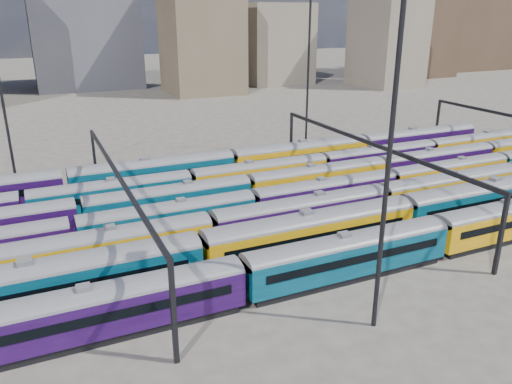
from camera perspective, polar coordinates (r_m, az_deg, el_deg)
name	(u,v)px	position (r m, az deg, el deg)	size (l,w,h in m)	color
ground	(295,215)	(59.43, 4.46, -2.66)	(500.00, 500.00, 0.00)	#46413B
rake_1	(404,211)	(54.88, 16.61, -2.15)	(134.53, 3.28, 5.54)	black
rake_2	(381,197)	(59.03, 14.10, -0.61)	(123.48, 3.01, 5.07)	black
rake_3	(391,180)	(65.96, 15.13, 1.29)	(114.98, 2.81, 4.71)	black
rake_4	(380,167)	(70.97, 14.03, 2.75)	(118.41, 2.89, 4.86)	black
rake_5	(191,181)	(63.77, -7.45, 1.22)	(116.40, 2.84, 4.77)	black
rake_6	(154,171)	(67.45, -11.58, 2.34)	(110.61, 3.24, 5.46)	black
gantry_1	(118,183)	(51.05, -15.50, 0.96)	(0.35, 40.35, 8.03)	black
gantry_2	(369,151)	(62.47, 12.75, 4.61)	(0.35, 40.35, 8.03)	black
mast_1	(0,87)	(70.69, -27.20, 10.62)	(1.40, 0.50, 25.60)	black
mast_2	(390,149)	(34.95, 15.05, 4.74)	(1.40, 0.50, 25.60)	black
mast_3	(308,69)	(83.67, 5.99, 13.75)	(1.40, 0.50, 25.60)	black
skyline	(411,18)	(202.26, 17.27, 18.47)	(399.22, 60.48, 50.03)	#665B4C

